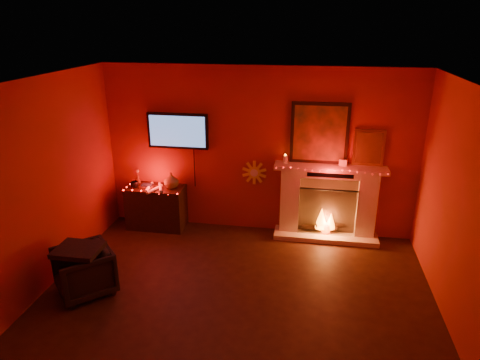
% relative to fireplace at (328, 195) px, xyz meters
% --- Properties ---
extents(room, '(5.00, 5.00, 5.00)m').
position_rel_fireplace_xyz_m(room, '(-1.14, -2.39, 0.63)').
color(room, black).
rests_on(room, ground).
extents(floor, '(5.00, 5.00, 0.00)m').
position_rel_fireplace_xyz_m(floor, '(-1.14, -2.39, -0.72)').
color(floor, black).
rests_on(floor, ground).
extents(fireplace, '(1.72, 0.40, 2.18)m').
position_rel_fireplace_xyz_m(fireplace, '(0.00, 0.00, 0.00)').
color(fireplace, beige).
rests_on(fireplace, floor).
extents(tv, '(1.00, 0.07, 1.24)m').
position_rel_fireplace_xyz_m(tv, '(-2.44, 0.06, 0.92)').
color(tv, black).
rests_on(tv, room).
extents(sunburst_clock, '(0.40, 0.03, 0.40)m').
position_rel_fireplace_xyz_m(sunburst_clock, '(-1.19, 0.09, 0.28)').
color(sunburst_clock, gold).
rests_on(sunburst_clock, room).
extents(console_table, '(0.95, 0.58, 0.98)m').
position_rel_fireplace_xyz_m(console_table, '(-2.81, -0.13, -0.33)').
color(console_table, black).
rests_on(console_table, floor).
extents(armchair, '(0.96, 0.95, 0.62)m').
position_rel_fireplace_xyz_m(armchair, '(-3.09, -2.09, -0.41)').
color(armchair, black).
rests_on(armchair, floor).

